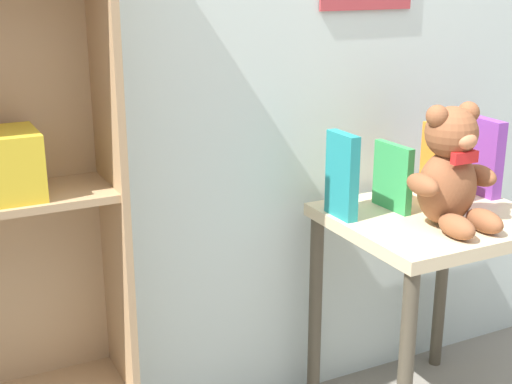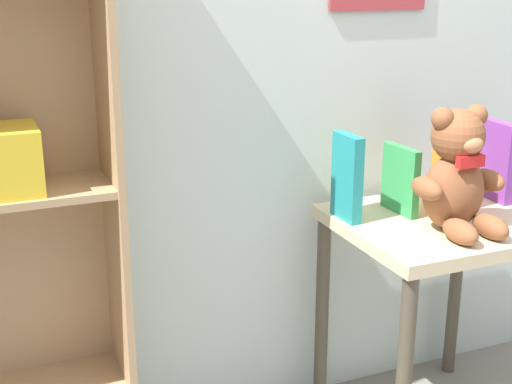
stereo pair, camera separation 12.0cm
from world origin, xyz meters
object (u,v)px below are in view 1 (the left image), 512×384
object	(u,v)px
book_standing_teal	(342,176)
book_standing_green	(393,177)
teddy_bear	(451,171)
book_standing_purple	(483,157)
display_table	(432,251)
book_standing_orange	(439,164)

from	to	relation	value
book_standing_teal	book_standing_green	size ratio (longest dim) A/B	1.25
teddy_bear	book_standing_teal	xyz separation A→B (m)	(-0.22, 0.18, -0.03)
teddy_bear	book_standing_purple	size ratio (longest dim) A/B	1.41
display_table	book_standing_purple	distance (m)	0.35
teddy_bear	book_standing_green	bearing A→B (deg)	107.49
book_standing_orange	book_standing_purple	distance (m)	0.16
book_standing_teal	book_standing_purple	bearing A→B (deg)	-2.33
book_standing_green	book_standing_orange	xyz separation A→B (m)	(0.16, 0.00, 0.02)
teddy_bear	book_standing_orange	xyz separation A→B (m)	(0.11, 0.17, -0.04)
teddy_bear	book_standing_green	size ratio (longest dim) A/B	1.73
book_standing_green	book_standing_teal	bearing A→B (deg)	174.25
display_table	teddy_bear	distance (m)	0.27
teddy_bear	book_standing_teal	world-z (taller)	teddy_bear
teddy_bear	book_standing_orange	bearing A→B (deg)	57.65
book_standing_orange	display_table	bearing A→B (deg)	-129.53
book_standing_teal	book_standing_purple	distance (m)	0.49
book_standing_purple	book_standing_green	bearing A→B (deg)	-178.83
book_standing_teal	book_standing_purple	world-z (taller)	book_standing_teal
book_standing_teal	display_table	bearing A→B (deg)	-22.71
book_standing_purple	book_standing_teal	bearing A→B (deg)	-179.58
display_table	teddy_bear	world-z (taller)	teddy_bear
display_table	book_standing_purple	bearing A→B (deg)	19.10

